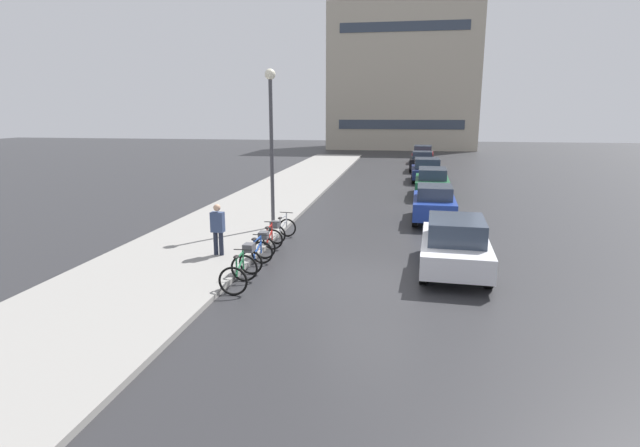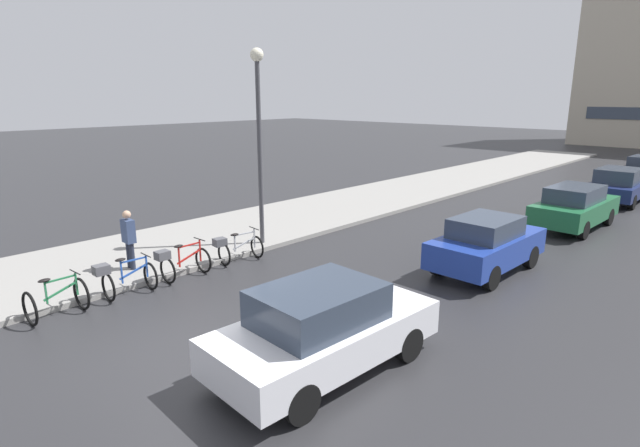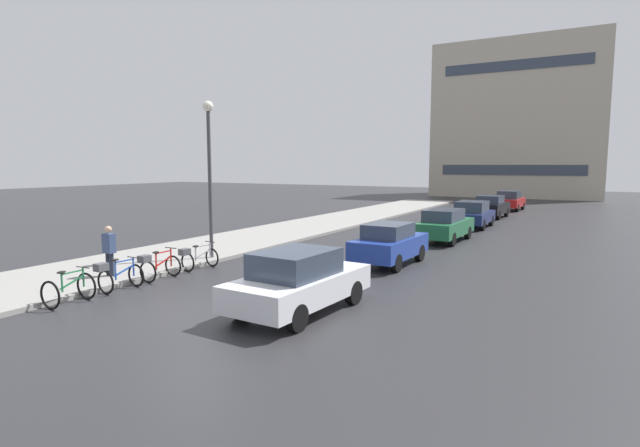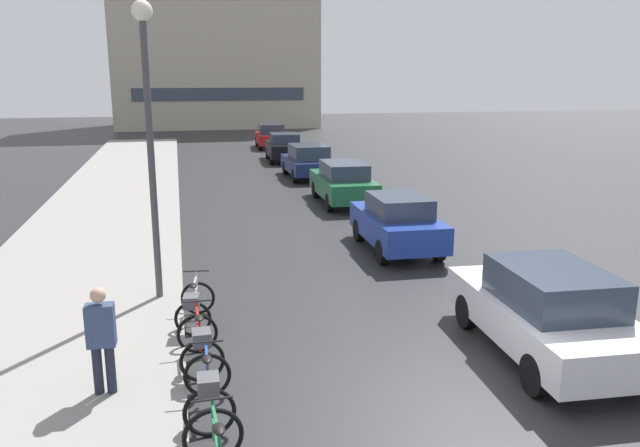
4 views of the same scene
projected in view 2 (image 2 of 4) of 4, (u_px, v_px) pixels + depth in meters
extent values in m
plane|color=#28282B|center=(190.00, 347.00, 9.65)|extent=(140.00, 140.00, 0.00)
cube|color=gray|center=(320.00, 211.00, 20.66)|extent=(4.80, 60.00, 0.14)
torus|color=black|center=(81.00, 294.00, 11.27)|extent=(0.76, 0.10, 0.76)
torus|color=black|center=(30.00, 309.00, 10.47)|extent=(0.76, 0.10, 0.76)
cube|color=#237042|center=(46.00, 293.00, 10.67)|extent=(0.04, 0.04, 0.50)
cube|color=#237042|center=(76.00, 284.00, 11.15)|extent=(0.04, 0.04, 0.52)
cube|color=#237042|center=(60.00, 279.00, 10.85)|extent=(0.07, 0.65, 0.04)
cube|color=#237042|center=(61.00, 291.00, 10.90)|extent=(0.08, 0.74, 0.27)
ellipsoid|color=black|center=(44.00, 280.00, 10.60)|extent=(0.15, 0.27, 0.07)
cylinder|color=black|center=(75.00, 272.00, 11.08)|extent=(0.50, 0.06, 0.03)
torus|color=black|center=(151.00, 276.00, 12.45)|extent=(0.71, 0.08, 0.71)
torus|color=black|center=(108.00, 287.00, 11.72)|extent=(0.71, 0.08, 0.71)
cube|color=#234CA8|center=(122.00, 272.00, 11.89)|extent=(0.04, 0.04, 0.57)
cube|color=#234CA8|center=(147.00, 266.00, 12.33)|extent=(0.04, 0.04, 0.55)
cube|color=#234CA8|center=(133.00, 260.00, 12.05)|extent=(0.05, 0.64, 0.04)
cube|color=#234CA8|center=(134.00, 272.00, 12.10)|extent=(0.05, 0.72, 0.26)
ellipsoid|color=black|center=(120.00, 260.00, 11.81)|extent=(0.15, 0.26, 0.07)
cylinder|color=black|center=(146.00, 255.00, 12.26)|extent=(0.50, 0.04, 0.03)
cube|color=#4C4C51|center=(101.00, 270.00, 11.52)|extent=(0.29, 0.35, 0.22)
torus|color=black|center=(203.00, 260.00, 13.64)|extent=(0.71, 0.08, 0.71)
torus|color=black|center=(168.00, 270.00, 12.85)|extent=(0.71, 0.08, 0.71)
cube|color=red|center=(179.00, 257.00, 13.04)|extent=(0.04, 0.04, 0.54)
cube|color=red|center=(200.00, 251.00, 13.51)|extent=(0.04, 0.04, 0.60)
cube|color=red|center=(189.00, 245.00, 13.21)|extent=(0.06, 0.66, 0.04)
cube|color=red|center=(189.00, 256.00, 13.27)|extent=(0.06, 0.75, 0.27)
ellipsoid|color=black|center=(178.00, 246.00, 12.96)|extent=(0.15, 0.26, 0.07)
cylinder|color=black|center=(199.00, 239.00, 13.43)|extent=(0.50, 0.04, 0.03)
cube|color=#4C4C51|center=(162.00, 255.00, 12.65)|extent=(0.29, 0.35, 0.22)
torus|color=black|center=(257.00, 247.00, 14.89)|extent=(0.68, 0.14, 0.68)
torus|color=black|center=(224.00, 254.00, 14.20)|extent=(0.68, 0.14, 0.68)
cube|color=#ADAFB5|center=(235.00, 244.00, 14.36)|extent=(0.04, 0.04, 0.49)
cube|color=#ADAFB5|center=(254.00, 238.00, 14.77)|extent=(0.04, 0.04, 0.57)
cube|color=#ADAFB5|center=(244.00, 234.00, 14.51)|extent=(0.11, 0.67, 0.04)
cube|color=#ADAFB5|center=(244.00, 243.00, 14.57)|extent=(0.12, 0.75, 0.27)
ellipsoid|color=black|center=(234.00, 235.00, 14.30)|extent=(0.17, 0.27, 0.07)
cylinder|color=black|center=(254.00, 228.00, 14.69)|extent=(0.50, 0.09, 0.03)
cube|color=#4C4C51|center=(220.00, 242.00, 14.03)|extent=(0.32, 0.37, 0.22)
cube|color=silver|center=(325.00, 335.00, 8.76)|extent=(2.11, 4.33, 0.64)
cube|color=#2D3847|center=(318.00, 304.00, 8.49)|extent=(1.65, 2.21, 0.63)
cylinder|color=black|center=(342.00, 315.00, 10.30)|extent=(0.26, 0.65, 0.64)
cylinder|color=black|center=(408.00, 344.00, 9.12)|extent=(0.26, 0.65, 0.64)
cylinder|color=black|center=(236.00, 360.00, 8.56)|extent=(0.26, 0.65, 0.64)
cylinder|color=black|center=(301.00, 403.00, 7.38)|extent=(0.26, 0.65, 0.64)
cube|color=navy|center=(487.00, 248.00, 13.69)|extent=(1.81, 3.84, 0.71)
cube|color=#2D3847|center=(486.00, 227.00, 13.43)|extent=(1.45, 1.94, 0.53)
cylinder|color=black|center=(481.00, 245.00, 15.10)|extent=(0.24, 0.65, 0.64)
cylinder|color=black|center=(530.00, 257.00, 14.06)|extent=(0.24, 0.65, 0.64)
cylinder|color=black|center=(439.00, 263.00, 13.48)|extent=(0.24, 0.65, 0.64)
cylinder|color=black|center=(491.00, 277.00, 12.45)|extent=(0.24, 0.65, 0.64)
cube|color=#1E6038|center=(575.00, 210.00, 18.19)|extent=(1.91, 4.39, 0.70)
cube|color=#2D3847|center=(575.00, 194.00, 17.92)|extent=(1.52, 2.34, 0.56)
cylinder|color=black|center=(565.00, 210.00, 19.74)|extent=(0.24, 0.65, 0.64)
cylinder|color=black|center=(608.00, 217.00, 18.66)|extent=(0.24, 0.65, 0.64)
cylinder|color=black|center=(537.00, 222.00, 17.90)|extent=(0.24, 0.65, 0.64)
cylinder|color=black|center=(583.00, 230.00, 16.82)|extent=(0.24, 0.65, 0.64)
cube|color=navy|center=(618.00, 189.00, 22.58)|extent=(1.94, 4.06, 0.61)
cube|color=#2D3847|center=(619.00, 176.00, 22.31)|extent=(1.59, 2.19, 0.64)
cylinder|color=black|center=(604.00, 189.00, 24.12)|extent=(0.22, 0.64, 0.64)
cylinder|color=black|center=(588.00, 197.00, 22.34)|extent=(0.22, 0.64, 0.64)
cylinder|color=black|center=(632.00, 202.00, 21.20)|extent=(0.22, 0.64, 0.64)
cylinder|color=black|center=(635.00, 175.00, 28.43)|extent=(0.25, 0.65, 0.64)
cylinder|color=black|center=(621.00, 180.00, 26.79)|extent=(0.25, 0.65, 0.64)
cylinder|color=#1E2333|center=(129.00, 257.00, 13.62)|extent=(0.14, 0.14, 0.88)
cylinder|color=#1E2333|center=(132.00, 259.00, 13.50)|extent=(0.14, 0.14, 0.88)
cube|color=navy|center=(128.00, 231.00, 13.37)|extent=(0.41, 0.25, 0.63)
sphere|color=tan|center=(127.00, 215.00, 13.26)|extent=(0.22, 0.22, 0.22)
cylinder|color=#424247|center=(260.00, 158.00, 15.37)|extent=(0.14, 0.14, 5.73)
sphere|color=#F2EACC|center=(257.00, 55.00, 14.62)|extent=(0.40, 0.40, 0.40)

